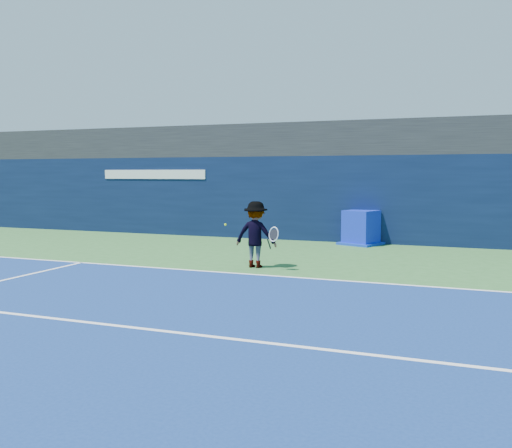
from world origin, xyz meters
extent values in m
plane|color=#31662E|center=(0.00, 0.00, 0.00)|extent=(80.00, 80.00, 0.00)
cube|color=white|center=(0.00, 3.00, 0.01)|extent=(24.00, 0.10, 0.01)
cube|color=white|center=(0.00, -2.00, 0.01)|extent=(24.00, 0.10, 0.01)
cube|color=black|center=(0.00, 11.50, 3.60)|extent=(36.00, 3.00, 1.20)
cube|color=#091534|center=(0.00, 10.50, 1.50)|extent=(36.00, 1.00, 3.00)
cube|color=white|center=(-7.00, 9.99, 2.35)|extent=(4.50, 0.04, 0.35)
cube|color=#0D20B8|center=(1.22, 9.67, 0.58)|extent=(1.24, 1.24, 1.15)
cube|color=#0C2AAF|center=(1.22, 9.67, 0.04)|extent=(1.55, 1.55, 0.08)
imported|color=white|center=(-0.39, 4.05, 0.84)|extent=(1.09, 0.63, 1.69)
cylinder|color=black|center=(0.06, 3.80, 0.65)|extent=(0.08, 0.15, 0.27)
torus|color=white|center=(0.20, 3.75, 0.90)|extent=(0.31, 0.18, 0.30)
cylinder|color=black|center=(0.20, 3.75, 0.90)|extent=(0.26, 0.13, 0.26)
sphere|color=#AFDB18|center=(-1.35, 4.31, 1.04)|extent=(0.06, 0.06, 0.06)
camera|label=1|loc=(4.84, -9.38, 2.40)|focal=40.00mm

